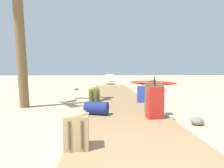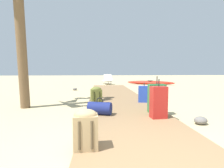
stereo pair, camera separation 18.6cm
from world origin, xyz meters
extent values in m
plane|color=tan|center=(0.00, 4.32, 0.00)|extent=(60.00, 60.00, 0.00)
cube|color=olive|center=(0.00, 5.40, 0.04)|extent=(2.03, 10.80, 0.08)
cube|color=tan|center=(-0.86, 0.84, 0.31)|extent=(0.34, 0.27, 0.47)
ellipsoid|color=tan|center=(-0.86, 0.84, 0.55)|extent=(0.32, 0.26, 0.16)
cylinder|color=brown|center=(-0.94, 0.71, 0.31)|extent=(0.04, 0.04, 0.37)
cylinder|color=brown|center=(-0.77, 0.72, 0.31)|extent=(0.04, 0.04, 0.37)
cube|color=red|center=(0.64, 2.28, 0.43)|extent=(0.36, 0.27, 0.71)
cylinder|color=black|center=(0.64, 2.28, 0.87)|extent=(0.02, 0.02, 0.16)
cube|color=#2847B7|center=(0.81, 4.22, 0.35)|extent=(0.41, 0.30, 0.54)
cylinder|color=black|center=(0.81, 4.22, 0.68)|extent=(0.02, 0.02, 0.13)
cylinder|color=navy|center=(-0.66, 2.68, 0.23)|extent=(0.62, 0.45, 0.30)
torus|color=black|center=(-0.66, 2.68, 0.41)|extent=(0.16, 0.07, 0.16)
cube|color=#237538|center=(0.77, 2.80, 0.44)|extent=(0.43, 0.25, 0.71)
cylinder|color=black|center=(0.77, 2.80, 0.89)|extent=(0.02, 0.02, 0.20)
cube|color=olive|center=(-0.76, 3.54, 0.34)|extent=(0.34, 0.29, 0.51)
ellipsoid|color=olive|center=(-0.76, 3.54, 0.59)|extent=(0.32, 0.28, 0.15)
cylinder|color=#333516|center=(-0.81, 3.40, 0.34)|extent=(0.04, 0.04, 0.41)
cylinder|color=#333516|center=(-0.66, 3.43, 0.34)|extent=(0.04, 0.04, 0.41)
cylinder|color=brown|center=(-2.91, 3.86, 2.06)|extent=(0.27, 0.53, 4.13)
cube|color=white|center=(-0.04, 12.70, 0.26)|extent=(0.77, 1.46, 0.08)
cube|color=white|center=(0.03, 12.10, 0.54)|extent=(0.66, 0.57, 0.50)
cylinder|color=silver|center=(-0.35, 13.22, 0.11)|extent=(0.04, 0.04, 0.22)
cylinder|color=silver|center=(0.12, 13.28, 0.11)|extent=(0.04, 0.04, 0.22)
cylinder|color=silver|center=(-0.21, 12.11, 0.11)|extent=(0.04, 0.04, 0.22)
cylinder|color=silver|center=(0.26, 12.17, 0.11)|extent=(0.04, 0.04, 0.22)
ellipsoid|color=red|center=(3.33, 12.06, 0.15)|extent=(3.57, 2.05, 0.29)
torus|color=black|center=(3.33, 12.06, 0.28)|extent=(0.65, 0.65, 0.05)
ellipsoid|color=slate|center=(-2.02, 8.53, 0.07)|extent=(0.30, 0.30, 0.14)
ellipsoid|color=gray|center=(2.20, 7.47, 0.05)|extent=(0.23, 0.23, 0.09)
ellipsoid|color=slate|center=(1.47, 2.01, 0.08)|extent=(0.37, 0.35, 0.16)
camera|label=1|loc=(-0.50, -1.55, 1.16)|focal=28.57mm
camera|label=2|loc=(-0.68, -1.54, 1.16)|focal=28.57mm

